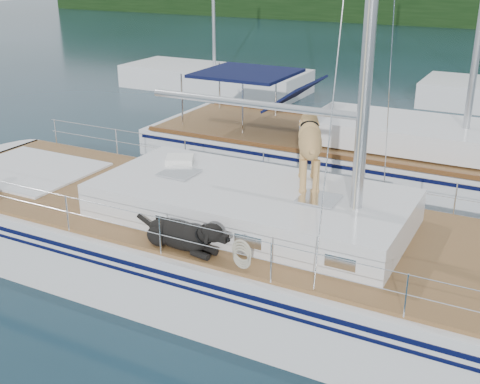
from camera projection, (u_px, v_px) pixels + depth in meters
The scene contains 4 objects.
ground at pixel (211, 273), 10.91m from camera, with size 120.00×120.00×0.00m, color black.
main_sailboat at pixel (215, 240), 10.62m from camera, with size 12.00×3.80×14.01m.
neighbor_sailboat at pixel (364, 159), 15.02m from camera, with size 11.00×3.50×13.30m.
bg_boat_west at pixel (215, 79), 25.75m from camera, with size 8.00×3.00×11.65m.
Camera 1 is at (4.96, -8.26, 5.36)m, focal length 45.00 mm.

